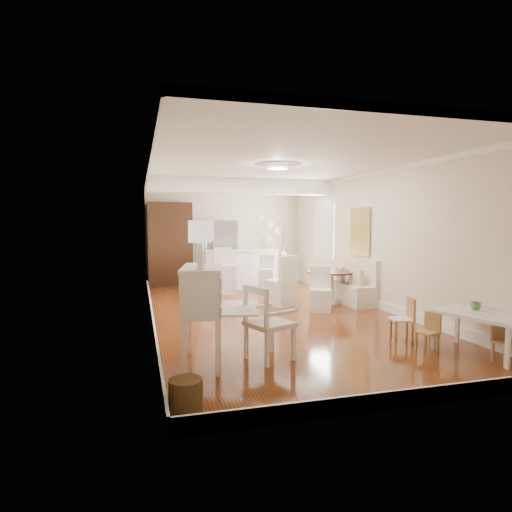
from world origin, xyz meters
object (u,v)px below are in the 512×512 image
secretary_bureau (203,315)px  fridge (237,252)px  sideboard (283,270)px  kids_table (480,334)px  slip_chair_near (320,289)px  breakfast_counter (238,269)px  kids_chair_b (402,319)px  dining_table (331,287)px  kids_chair_c (507,342)px  slip_chair_far (281,280)px  bar_stool_left (225,271)px  pantry_cabinet (170,244)px  gustavian_armchair (270,322)px  wicker_basket (186,396)px  kids_chair_a (427,332)px  bar_stool_right (266,274)px

secretary_bureau → fridge: 7.17m
secretary_bureau → sideboard: bearing=74.7°
kids_table → slip_chair_near: size_ratio=1.26×
breakfast_counter → kids_chair_b: bearing=-77.6°
secretary_bureau → dining_table: size_ratio=1.20×
slip_chair_near → breakfast_counter: (-0.90, 3.28, 0.08)m
kids_chair_b → kids_chair_c: bearing=40.8°
slip_chair_far → bar_stool_left: bearing=-88.8°
breakfast_counter → bar_stool_left: bar_stool_left is taller
kids_chair_c → fridge: size_ratio=0.30×
slip_chair_near → pantry_cabinet: size_ratio=0.38×
secretary_bureau → bar_stool_left: (1.28, 5.06, -0.04)m
sideboard → pantry_cabinet: bearing=-173.1°
kids_chair_c → secretary_bureau: bearing=169.6°
gustavian_armchair → slip_chair_near: bearing=-57.5°
slip_chair_near → gustavian_armchair: bearing=-103.0°
bar_stool_left → sideboard: 2.41m
kids_chair_c → kids_chair_b: bearing=119.9°
slip_chair_far → sideboard: size_ratio=1.31×
wicker_basket → slip_chair_near: slip_chair_near is taller
kids_chair_b → dining_table: bearing=-169.3°
breakfast_counter → bar_stool_left: (-0.52, -0.76, 0.05)m
pantry_cabinet → kids_chair_c: bearing=-66.0°
fridge → kids_chair_a: bearing=-81.8°
kids_chair_a → bar_stool_left: (-1.75, 5.33, 0.31)m
slip_chair_near → bar_stool_left: 2.89m
kids_chair_c → sideboard: sideboard is taller
gustavian_armchair → slip_chair_far: (1.29, 3.38, 0.05)m
sideboard → slip_chair_far: bearing=-94.3°
kids_table → dining_table: dining_table is taller
pantry_cabinet → sideboard: size_ratio=2.82×
kids_chair_c → sideboard: (-0.35, 7.42, 0.12)m
wicker_basket → kids_table: kids_table is taller
slip_chair_far → fridge: bearing=-112.9°
wicker_basket → breakfast_counter: size_ratio=0.15×
kids_table → kids_chair_a: bearing=150.2°
bar_stool_right → fridge: size_ratio=0.52×
kids_chair_a → slip_chair_near: bearing=170.5°
kids_chair_a → bar_stool_right: bar_stool_right is taller
kids_table → kids_chair_c: (0.02, -0.41, -0.00)m
secretary_bureau → dining_table: 4.68m
kids_chair_c → dining_table: 4.33m
slip_chair_near → pantry_cabinet: bearing=143.3°
fridge → sideboard: size_ratio=2.21×
kids_chair_a → bar_stool_left: bar_stool_left is taller
slip_chair_near → fridge: (-0.70, 4.33, 0.46)m
slip_chair_near → slip_chair_far: (-0.56, 0.78, 0.09)m
bar_stool_right → pantry_cabinet: 2.99m
wicker_basket → slip_chair_near: size_ratio=0.36×
kids_chair_c → slip_chair_far: (-1.48, 4.33, 0.26)m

